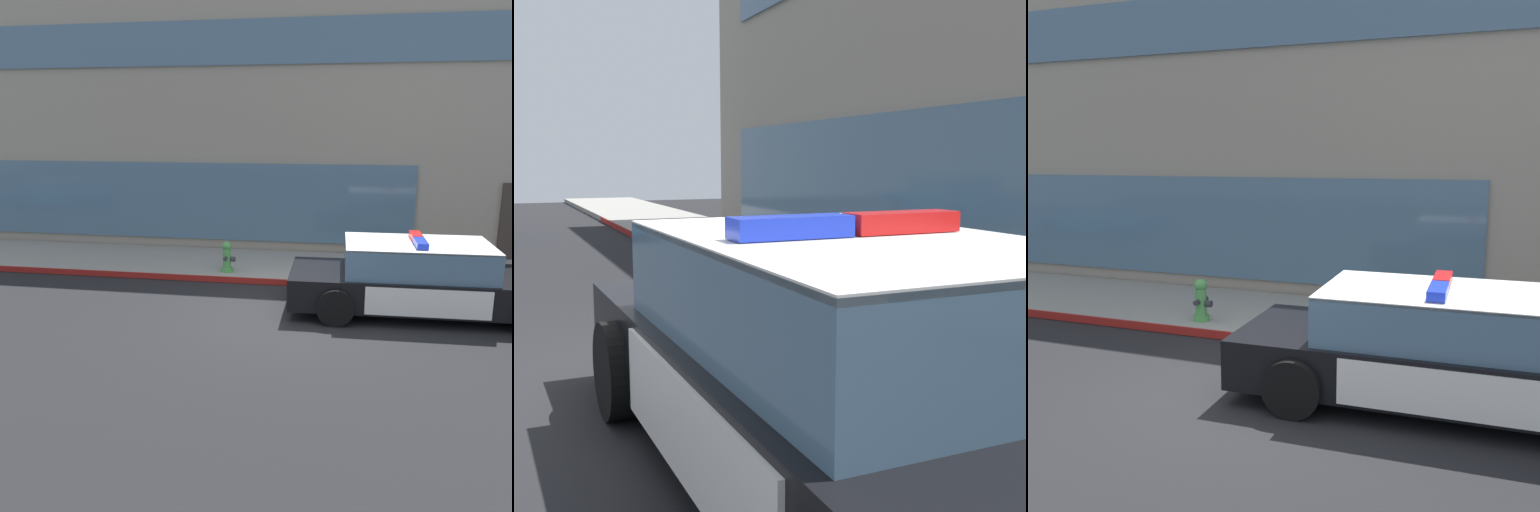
# 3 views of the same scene
# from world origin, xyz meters

# --- Properties ---
(ground) EXTENTS (48.00, 48.00, 0.00)m
(ground) POSITION_xyz_m (0.00, 0.00, 0.00)
(ground) COLOR black
(sidewalk) EXTENTS (48.00, 2.78, 0.15)m
(sidewalk) POSITION_xyz_m (0.00, 3.20, 0.07)
(sidewalk) COLOR gray
(sidewalk) RESTS_ON ground
(curb_red_paint) EXTENTS (28.80, 0.04, 0.14)m
(curb_red_paint) POSITION_xyz_m (0.00, 1.79, 0.08)
(curb_red_paint) COLOR maroon
(curb_red_paint) RESTS_ON ground
(storefront_building) EXTENTS (21.60, 8.75, 7.71)m
(storefront_building) POSITION_xyz_m (-1.28, 8.96, 3.85)
(storefront_building) COLOR gray
(storefront_building) RESTS_ON ground
(police_cruiser) EXTENTS (5.20, 2.17, 1.49)m
(police_cruiser) POSITION_xyz_m (2.38, 0.47, 0.68)
(police_cruiser) COLOR black
(police_cruiser) RESTS_ON ground
(fire_hydrant) EXTENTS (0.34, 0.39, 0.73)m
(fire_hydrant) POSITION_xyz_m (-1.85, 2.21, 0.50)
(fire_hydrant) COLOR #4C994C
(fire_hydrant) RESTS_ON sidewalk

